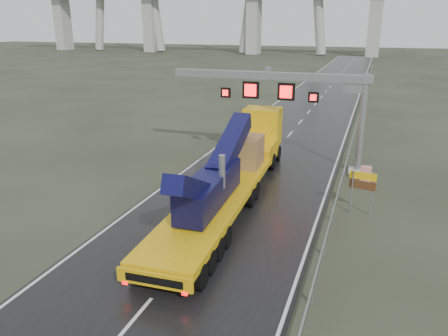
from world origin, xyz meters
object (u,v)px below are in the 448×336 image
at_px(exit_sign_pair, 362,185).
at_px(striped_barrier, 366,174).
at_px(heavy_haul_truck, 237,163).
at_px(sign_gantry, 296,93).

relative_size(exit_sign_pair, striped_barrier, 2.20).
bearing_deg(striped_barrier, heavy_haul_truck, -162.10).
xyz_separation_m(heavy_haul_truck, striped_barrier, (7.86, 4.46, -1.35)).
distance_m(heavy_haul_truck, exit_sign_pair, 7.84).
bearing_deg(striped_barrier, exit_sign_pair, -102.67).
bearing_deg(exit_sign_pair, sign_gantry, 136.56).
height_order(sign_gantry, striped_barrier, sign_gantry).
distance_m(sign_gantry, heavy_haul_truck, 7.75).
relative_size(heavy_haul_truck, striped_barrier, 18.31).
height_order(heavy_haul_truck, exit_sign_pair, heavy_haul_truck).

